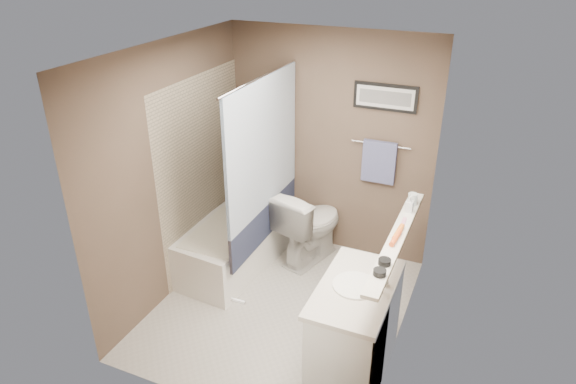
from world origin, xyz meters
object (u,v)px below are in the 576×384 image
at_px(vanity, 354,333).
at_px(soap_bottle, 410,204).
at_px(hair_brush_front, 396,238).
at_px(glass_jar, 413,199).
at_px(hair_brush_back, 398,232).
at_px(candle_bowl_near, 380,272).
at_px(candle_bowl_far, 385,262).
at_px(toilet, 310,225).
at_px(bathtub, 237,241).

distance_m(vanity, soap_bottle, 1.14).
relative_size(hair_brush_front, glass_jar, 2.20).
bearing_deg(hair_brush_back, hair_brush_front, -90.00).
distance_m(candle_bowl_near, candle_bowl_far, 0.14).
height_order(toilet, glass_jar, glass_jar).
height_order(toilet, soap_bottle, soap_bottle).
height_order(bathtub, hair_brush_front, hair_brush_front).
distance_m(bathtub, candle_bowl_far, 2.26).
bearing_deg(soap_bottle, vanity, -103.02).
bearing_deg(hair_brush_back, candle_bowl_far, -90.00).
distance_m(toilet, candle_bowl_near, 2.05).
xyz_separation_m(toilet, hair_brush_front, (1.10, -1.10, 0.72)).
xyz_separation_m(vanity, hair_brush_back, (0.19, 0.40, 0.74)).
distance_m(vanity, hair_brush_back, 0.86).
xyz_separation_m(glass_jar, soap_bottle, (0.00, -0.14, 0.02)).
distance_m(hair_brush_front, glass_jar, 0.63).
relative_size(bathtub, soap_bottle, 10.80).
distance_m(candle_bowl_far, glass_jar, 0.97).
height_order(candle_bowl_near, soap_bottle, soap_bottle).
bearing_deg(hair_brush_front, vanity, -121.23).
xyz_separation_m(toilet, candle_bowl_near, (1.10, -1.58, 0.72)).
bearing_deg(bathtub, toilet, 33.28).
height_order(toilet, candle_bowl_far, candle_bowl_far).
relative_size(bathtub, glass_jar, 15.00).
bearing_deg(toilet, glass_jar, 173.08).
distance_m(toilet, glass_jar, 1.41).
relative_size(candle_bowl_far, soap_bottle, 0.65).
distance_m(bathtub, candle_bowl_near, 2.33).
distance_m(toilet, candle_bowl_far, 1.95).
bearing_deg(candle_bowl_near, soap_bottle, 90.00).
bearing_deg(bathtub, glass_jar, 1.90).
bearing_deg(vanity, bathtub, 148.53).
xyz_separation_m(vanity, hair_brush_front, (0.19, 0.31, 0.74)).
height_order(bathtub, glass_jar, glass_jar).
bearing_deg(bathtub, hair_brush_back, -14.62).
distance_m(vanity, glass_jar, 1.22).
bearing_deg(glass_jar, hair_brush_back, -90.00).
relative_size(toilet, hair_brush_front, 3.78).
relative_size(vanity, soap_bottle, 6.48).
relative_size(toilet, soap_bottle, 5.99).
bearing_deg(hair_brush_front, glass_jar, 90.00).
relative_size(hair_brush_front, hair_brush_back, 1.00).
bearing_deg(candle_bowl_near, glass_jar, 90.00).
relative_size(hair_brush_front, soap_bottle, 1.58).
distance_m(bathtub, hair_brush_front, 2.12).
height_order(bathtub, candle_bowl_near, candle_bowl_near).
bearing_deg(hair_brush_back, bathtub, 160.54).
relative_size(toilet, glass_jar, 8.32).
height_order(candle_bowl_near, glass_jar, glass_jar).
distance_m(toilet, vanity, 1.67).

